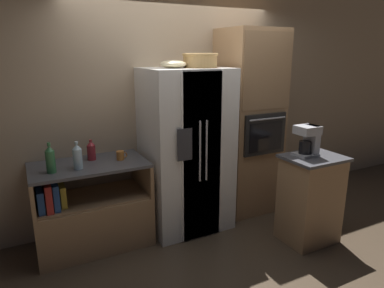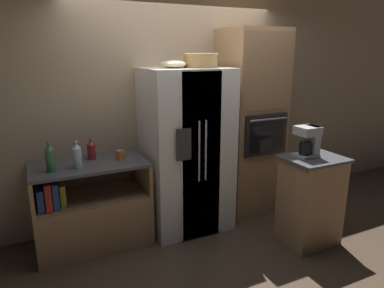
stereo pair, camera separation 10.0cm
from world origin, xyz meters
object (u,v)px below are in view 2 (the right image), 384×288
Objects in this scene: bottle_short at (91,150)px; mug at (120,155)px; wicker_basket at (200,60)px; bottle_tall at (50,158)px; wall_oven at (250,123)px; coffee_maker at (309,140)px; bottle_wide at (77,156)px; fruit_bowl at (173,64)px; refrigerator at (187,150)px.

mug is at bearing -26.82° from bottle_short.
wicker_basket reaches higher than bottle_tall.
bottle_short is at bearing 153.18° from mug.
wall_oven is 7.16× the size of coffee_maker.
wicker_basket is at bearing -4.38° from mug.
mug is at bearing -179.15° from wall_oven.
mug is at bearing 12.63° from bottle_wide.
wicker_basket reaches higher than coffee_maker.
bottle_wide is 2.41× the size of mug.
fruit_bowl is at bearing 177.13° from wicker_basket.
wicker_basket is at bearing -2.87° from fruit_bowl.
fruit_bowl reaches higher than refrigerator.
bottle_short is 0.68× the size of coffee_maker.
wicker_basket is at bearing 1.28° from bottle_wide.
bottle_wide is 0.87× the size of coffee_maker.
wall_oven is 0.92m from coffee_maker.
coffee_maker is (0.97, -0.85, 0.21)m from refrigerator.
refrigerator is 0.81× the size of wall_oven.
fruit_bowl is 1.33m from bottle_wide.
wicker_basket is at bearing 134.98° from coffee_maker.
bottle_tall is 0.24m from bottle_wide.
bottle_wide is at bearing -177.09° from refrigerator.
bottle_tall is 0.47m from bottle_short.
mug is (-0.90, 0.07, -0.96)m from wicker_basket.
wicker_basket reaches higher than refrigerator.
bottle_short is at bearing 29.22° from bottle_tall.
bottle_short reaches higher than mug.
bottle_wide is at bearing -178.72° from wicker_basket.
wicker_basket is at bearing -9.93° from bottle_short.
refrigerator is 1.31m from coffee_maker.
refrigerator is at bearing 168.89° from wicker_basket.
bottle_tall is at bearing -171.98° from mug.
wicker_basket is 1.32m from mug.
refrigerator is 4.75× the size of wicker_basket.
fruit_bowl is 1.23m from bottle_short.
fruit_bowl reaches higher than bottle_tall.
coffee_maker is at bearing -27.30° from bottle_short.
wall_oven is at bearing -3.33° from bottle_short.
wall_oven is at bearing 2.97° from bottle_tall.
fruit_bowl is (-0.15, -0.01, 0.95)m from refrigerator.
fruit_bowl is at bearing -12.39° from bottle_short.
bottle_wide is at bearing -167.37° from mug.
wall_oven is at bearing 4.02° from refrigerator.
wall_oven is (0.89, 0.06, 0.22)m from refrigerator.
mug is at bearing 177.03° from refrigerator.
refrigerator is 6.29× the size of bottle_tall.
wall_oven is 2.09m from bottle_wide.
wicker_basket is 1.22× the size of coffee_maker.
refrigerator is 0.92m from wall_oven.
bottle_tall is 0.92× the size of coffee_maker.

